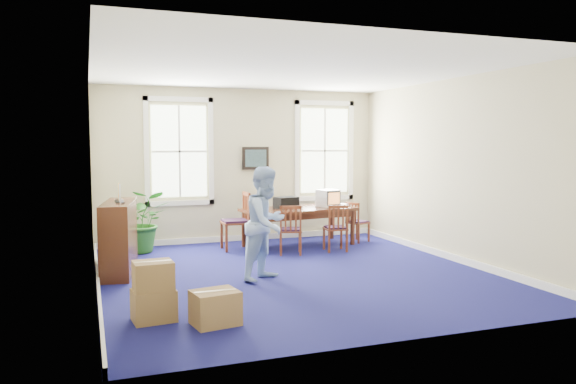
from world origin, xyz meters
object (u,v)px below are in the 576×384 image
object	(u,v)px
crt_tv	(328,198)
man	(267,223)
conference_table	(299,227)
credenza	(119,236)
potted_plant	(141,221)
cardboard_boxes	(168,286)
chair_near_left	(290,229)

from	to	relation	value
crt_tv	man	world-z (taller)	man
conference_table	credenza	world-z (taller)	credenza
conference_table	potted_plant	world-z (taller)	potted_plant
conference_table	credenza	distance (m)	3.78
credenza	cardboard_boxes	world-z (taller)	credenza
credenza	cardboard_boxes	size ratio (longest dim) A/B	1.17
conference_table	chair_near_left	size ratio (longest dim) A/B	2.42
credenza	man	bearing A→B (deg)	-20.32
conference_table	potted_plant	bearing A→B (deg)	166.24
conference_table	man	size ratio (longest dim) A/B	1.31
chair_near_left	potted_plant	xyz separation A→B (m)	(-2.60, 1.13, 0.13)
conference_table	chair_near_left	distance (m)	0.90
chair_near_left	potted_plant	bearing A→B (deg)	-5.24
crt_tv	potted_plant	size ratio (longest dim) A/B	0.35
crt_tv	credenza	bearing A→B (deg)	-178.29
crt_tv	chair_near_left	xyz separation A→B (m)	(-1.12, -0.82, -0.48)
crt_tv	man	distance (m)	3.30
conference_table	chair_near_left	world-z (taller)	chair_near_left
man	credenza	world-z (taller)	man
crt_tv	credenza	distance (m)	4.43
crt_tv	cardboard_boxes	size ratio (longest dim) A/B	0.32
conference_table	cardboard_boxes	bearing A→B (deg)	-136.13
conference_table	cardboard_boxes	world-z (taller)	conference_table
man	cardboard_boxes	size ratio (longest dim) A/B	1.33
man	credenza	bearing A→B (deg)	111.95
chair_near_left	credenza	world-z (taller)	credenza
crt_tv	chair_near_left	size ratio (longest dim) A/B	0.45
conference_table	crt_tv	size ratio (longest dim) A/B	5.40
chair_near_left	cardboard_boxes	size ratio (longest dim) A/B	0.72
cardboard_boxes	conference_table	bearing A→B (deg)	50.94
man	cardboard_boxes	bearing A→B (deg)	-178.75
conference_table	crt_tv	bearing A→B (deg)	-2.68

